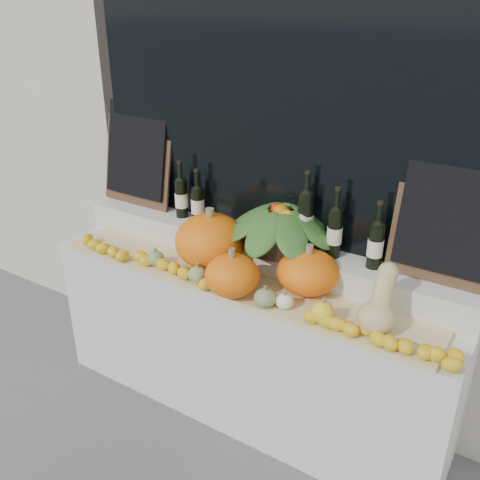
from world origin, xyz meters
name	(u,v)px	position (x,y,z in m)	size (l,w,h in m)	color
display_sill	(247,343)	(0.00, 1.52, 0.44)	(2.30, 0.55, 0.88)	silver
rear_tier	(262,251)	(0.00, 1.68, 0.96)	(2.30, 0.25, 0.16)	silver
straw_bedding	(235,284)	(0.00, 1.40, 0.89)	(2.10, 0.32, 0.03)	tan
pumpkin_left	(211,241)	(-0.20, 1.48, 1.05)	(0.38, 0.38, 0.29)	orange
pumpkin_right	(308,272)	(0.35, 1.51, 1.01)	(0.31, 0.31, 0.21)	orange
pumpkin_center	(232,275)	(0.06, 1.29, 1.01)	(0.27, 0.27, 0.21)	orange
butternut_squash	(379,306)	(0.76, 1.38, 1.02)	(0.17, 0.22, 0.30)	tan
decorative_gourds	(239,286)	(0.09, 1.30, 0.96)	(1.09, 0.14, 0.16)	#335F1C
lemon_heap	(223,285)	(0.00, 1.29, 0.94)	(2.20, 0.16, 0.06)	yellow
produce_bowl	(280,225)	(0.12, 1.66, 1.15)	(0.63, 0.63, 0.24)	black
wine_bottle_far_left	(181,197)	(-0.55, 1.69, 1.16)	(0.08, 0.08, 0.34)	black
wine_bottle_near_left	(198,203)	(-0.44, 1.69, 1.14)	(0.08, 0.08, 0.31)	black
wine_bottle_tall	(305,220)	(0.24, 1.70, 1.20)	(0.08, 0.08, 0.42)	black
wine_bottle_near_right	(335,232)	(0.41, 1.68, 1.17)	(0.08, 0.08, 0.37)	black
wine_bottle_far_right	(376,245)	(0.62, 1.68, 1.16)	(0.08, 0.08, 0.34)	black
chalkboard_left	(137,152)	(-0.92, 1.74, 1.36)	(0.50, 0.15, 0.61)	#4C331E
chalkboard_right	(451,215)	(0.92, 1.74, 1.36)	(0.50, 0.15, 0.61)	#4C331E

